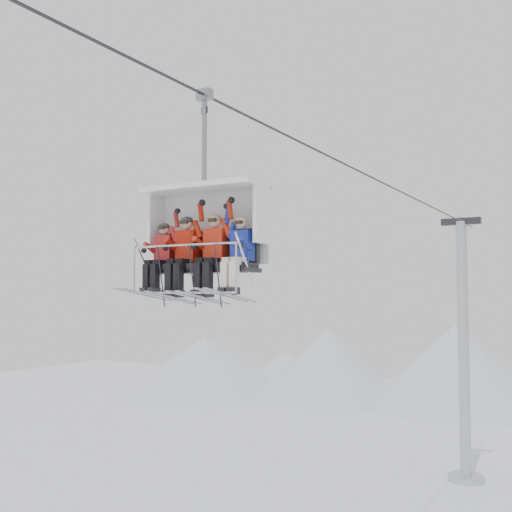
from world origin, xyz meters
The scene contains 8 objects.
ridgeline centered at (-1.58, 42.05, 2.84)m, with size 72.00×21.00×7.00m.
lift_tower_right centered at (0.00, 22.00, 5.78)m, with size 2.00×1.80×13.48m.
haul_cable centered at (0.00, 0.00, 13.30)m, with size 0.06×0.06×50.00m, color #2B2B30.
chairlift_carrier centered at (0.00, -1.93, 10.70)m, with size 2.48×1.17×3.98m.
skier_far_left centered at (-0.87, -2.25, 10.18)m, with size 0.38×1.69×1.53m.
skier_center_left centered at (-0.33, -2.23, 10.23)m, with size 0.42×1.69×1.68m.
skier_center_right centered at (0.32, -2.23, 10.23)m, with size 0.42×1.69×1.68m.
skier_far_right centered at (0.89, -2.24, 10.19)m, with size 0.39×1.69×1.55m.
Camera 1 is at (6.83, -12.26, 9.38)m, focal length 45.00 mm.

